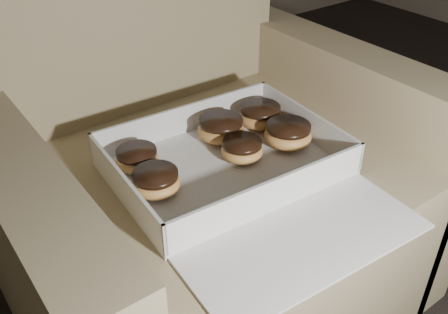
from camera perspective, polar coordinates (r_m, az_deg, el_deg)
armchair at (r=1.07m, az=-2.18°, el=-3.70°), size 0.84×0.71×0.88m
bakery_box at (r=0.90m, az=1.65°, el=-1.97°), size 0.43×0.49×0.07m
donut_a at (r=0.99m, az=-0.35°, el=3.28°), size 0.09×0.09×0.05m
donut_b at (r=0.92m, az=-9.90°, el=-0.15°), size 0.08×0.08×0.04m
donut_c at (r=0.98m, az=7.33°, el=2.61°), size 0.09×0.09×0.05m
donut_d at (r=0.86m, az=-7.80°, el=-2.80°), size 0.08×0.08×0.04m
donut_e at (r=0.93m, az=2.08°, el=0.90°), size 0.08×0.08×0.04m
donut_f at (r=1.04m, az=4.12°, el=4.79°), size 0.09×0.09×0.05m
crumb_a at (r=0.89m, az=5.78°, el=-2.88°), size 0.01×0.01×0.00m
crumb_b at (r=0.93m, az=9.56°, el=-1.40°), size 0.01×0.01×0.00m
crumb_c at (r=0.88m, az=5.48°, el=-3.15°), size 0.01×0.01×0.00m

